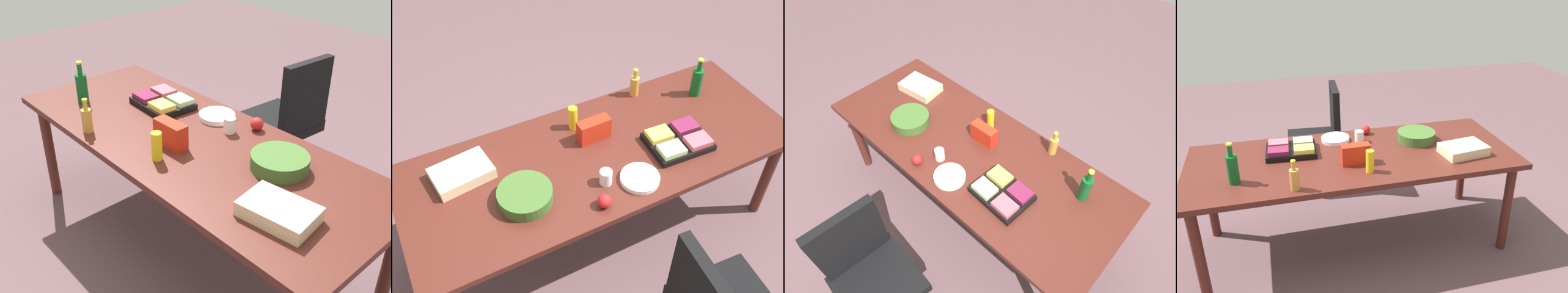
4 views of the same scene
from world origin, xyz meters
TOP-DOWN VIEW (x-y plane):
  - ground_plane at (0.00, 0.00)m, footprint 10.00×10.00m
  - conference_table at (0.00, 0.00)m, footprint 2.35×0.92m
  - office_chair at (0.12, -1.03)m, footprint 0.56×0.56m
  - paper_plate_stack at (0.08, -0.29)m, footprint 0.26×0.26m
  - fruit_platter at (0.43, -0.15)m, footprint 0.38×0.30m
  - salad_bowl at (-0.53, -0.13)m, footprint 0.37×0.37m
  - sheet_cake at (-0.78, 0.18)m, footprint 0.35×0.26m
  - chip_bag_red at (0.01, 0.12)m, footprint 0.20×0.09m
  - wine_bottle at (0.82, 0.19)m, footprint 0.08×0.08m
  - apple_red at (-0.18, -0.36)m, footprint 0.08×0.08m
  - dressing_bottle at (0.46, 0.38)m, footprint 0.07×0.07m
  - paper_cup at (-0.09, -0.22)m, footprint 0.07×0.07m
  - mustard_bottle at (-0.05, 0.27)m, footprint 0.07×0.07m

SIDE VIEW (x-z plane):
  - ground_plane at x=0.00m, z-range 0.00..0.00m
  - office_chair at x=0.12m, z-range -0.11..0.88m
  - conference_table at x=0.00m, z-range 0.31..1.07m
  - paper_plate_stack at x=0.08m, z-range 0.77..0.80m
  - fruit_platter at x=0.43m, z-range 0.76..0.83m
  - sheet_cake at x=-0.78m, z-range 0.77..0.84m
  - apple_red at x=-0.18m, z-range 0.77..0.84m
  - salad_bowl at x=-0.53m, z-range 0.77..0.84m
  - paper_cup at x=-0.09m, z-range 0.77..0.86m
  - chip_bag_red at x=0.01m, z-range 0.77..0.91m
  - dressing_bottle at x=0.46m, z-range 0.74..0.94m
  - mustard_bottle at x=-0.05m, z-range 0.77..0.92m
  - wine_bottle at x=0.82m, z-range 0.73..1.01m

